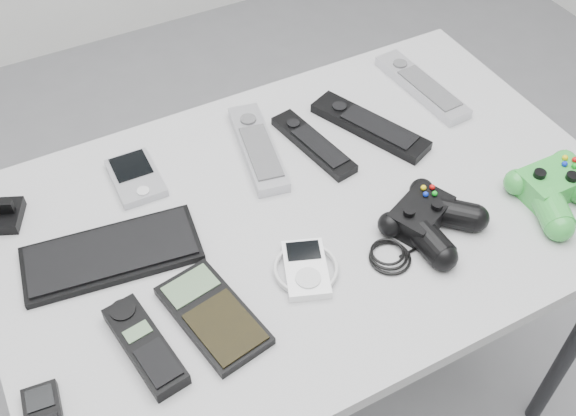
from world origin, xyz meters
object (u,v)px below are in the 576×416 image
remote_silver_a (258,147)px  remote_black_b (370,126)px  controller_green (560,187)px  desk (307,232)px  pda_keyboard (112,253)px  calculator (213,315)px  cordless_handset (145,345)px  controller_black (429,217)px  pda (136,177)px  mp3_player (306,268)px  remote_silver_b (422,86)px  remote_black_a (313,143)px

remote_silver_a → remote_black_b: 0.21m
remote_silver_a → controller_green: (0.39, -0.34, 0.01)m
desk → controller_green: size_ratio=6.15×
pda_keyboard → calculator: 0.20m
remote_silver_a → cordless_handset: (-0.32, -0.29, 0.00)m
remote_silver_a → controller_black: 0.33m
pda_keyboard → remote_silver_a: remote_silver_a is taller
calculator → pda_keyboard: bearing=107.6°
remote_black_b → controller_black: controller_black is taller
pda → controller_green: bearing=-29.8°
remote_silver_a → controller_black: size_ratio=0.91×
remote_silver_a → mp3_player: bearing=-89.9°
remote_silver_a → cordless_handset: same height
pda_keyboard → pda: (0.09, 0.14, 0.00)m
remote_silver_a → calculator: 0.36m
remote_silver_a → remote_silver_b: remote_silver_a is taller
remote_silver_b → controller_black: controller_black is taller
controller_green → remote_silver_a: bearing=140.1°
remote_black_b → controller_green: bearing=-80.7°
desk → calculator: size_ratio=5.78×
pda → calculator: (0.01, -0.32, -0.00)m
cordless_handset → remote_silver_a: bearing=34.3°
pda_keyboard → remote_black_a: (0.40, 0.07, 0.00)m
cordless_handset → calculator: 0.10m
remote_silver_a → remote_black_a: remote_silver_a is taller
pda_keyboard → cordless_handset: cordless_handset is taller
desk → cordless_handset: 0.36m
cordless_handset → controller_black: controller_black is taller
pda_keyboard → controller_green: 0.74m
remote_black_b → remote_black_a: bearing=153.7°
pda → controller_black: size_ratio=0.48×
controller_green → pda_keyboard: bearing=162.6°
remote_black_b → controller_black: bearing=-123.4°
remote_black_b → pda: bearing=147.2°
pda → controller_black: (0.38, -0.32, 0.02)m
remote_silver_a → remote_black_a: size_ratio=1.16×
pda_keyboard → controller_green: bearing=-10.2°
remote_silver_a → remote_silver_b: size_ratio=0.96×
calculator → controller_black: size_ratio=0.72×
calculator → remote_black_a: bearing=29.0°
remote_silver_a → mp3_player: (-0.05, -0.28, -0.00)m
pda → remote_black_b: size_ratio=0.51×
pda_keyboard → remote_black_b: bearing=15.1°
remote_black_a → pda_keyboard: bearing=-179.3°
calculator → controller_black: 0.38m
desk → controller_green: 0.43m
controller_black → pda: bearing=116.5°
cordless_handset → controller_green: controller_green is taller
pda → controller_black: bearing=-38.8°
mp3_player → calculator: bearing=-155.3°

